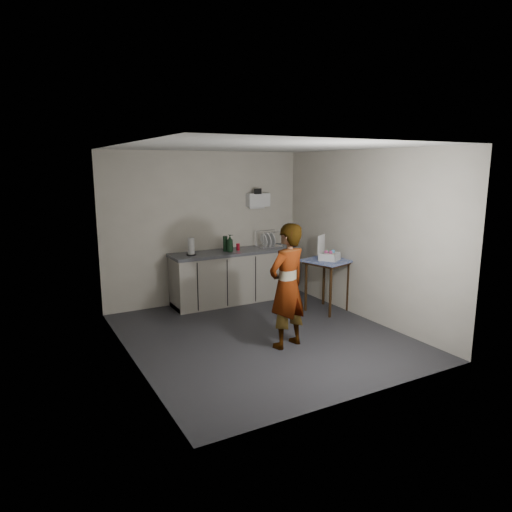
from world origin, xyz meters
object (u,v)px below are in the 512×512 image
soda_can (238,247)px  paper_towel (191,247)px  dark_bottle (225,244)px  dish_rack (268,243)px  kitchen_counter (234,278)px  standing_man (287,286)px  bakery_box (328,254)px  side_table (328,266)px  soap_bottle (230,243)px

soda_can → paper_towel: (-0.87, -0.01, 0.08)m
dark_bottle → dish_rack: (0.86, -0.00, -0.07)m
kitchen_counter → standing_man: standing_man is taller
dish_rack → bakery_box: 1.31m
side_table → bakery_box: bearing=-127.7°
side_table → standing_man: size_ratio=0.52×
soap_bottle → standing_man: bearing=-95.0°
kitchen_counter → side_table: bearing=-47.9°
kitchen_counter → dark_bottle: 0.64m
side_table → soda_can: bearing=113.6°
side_table → dish_rack: dish_rack is taller
paper_towel → soap_bottle: bearing=-5.7°
dark_bottle → paper_towel: paper_towel is taller
side_table → soda_can: size_ratio=7.32×
soap_bottle → soda_can: bearing=22.3°
soda_can → paper_towel: 0.87m
kitchen_counter → side_table: 1.67m
side_table → paper_towel: (-1.89, 1.20, 0.29)m
side_table → standing_man: (-1.40, -0.96, 0.07)m
kitchen_counter → bakery_box: size_ratio=5.59×
kitchen_counter → side_table: (1.10, -1.22, 0.32)m
standing_man → dark_bottle: size_ratio=6.21×
standing_man → bakery_box: size_ratio=4.11×
kitchen_counter → bakery_box: 1.73m
side_table → soap_bottle: 1.69m
dark_bottle → bakery_box: size_ratio=0.66×
standing_man → soda_can: (0.37, 2.17, 0.15)m
kitchen_counter → paper_towel: bearing=-178.9°
dish_rack → bakery_box: bakery_box is taller
standing_man → soda_can: 2.21m
kitchen_counter → dish_rack: (0.70, 0.01, 0.55)m
soda_can → soap_bottle: bearing=-157.7°
standing_man → bakery_box: bearing=-160.3°
kitchen_counter → paper_towel: 1.00m
standing_man → soda_can: standing_man is taller
bakery_box → paper_towel: bearing=114.7°
soap_bottle → bakery_box: (1.20, -1.16, -0.11)m
soap_bottle → dark_bottle: 0.11m
soda_can → bakery_box: (1.01, -1.24, -0.02)m
standing_man → paper_towel: size_ratio=5.82×
paper_towel → kitchen_counter: bearing=1.1°
side_table → paper_towel: size_ratio=3.04×
kitchen_counter → soda_can: soda_can is taller
side_table → dark_bottle: 1.78m
soap_bottle → side_table: bearing=-43.1°
standing_man → bakery_box: standing_man is taller
dish_rack → side_table: bearing=-72.1°
dish_rack → bakery_box: bearing=-72.8°
soap_bottle → dark_bottle: (-0.04, 0.10, -0.02)m
side_table → dark_bottle: bearing=119.0°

